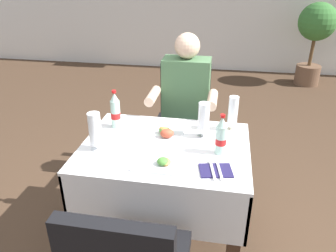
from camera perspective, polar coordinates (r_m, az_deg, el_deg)
The scene contains 12 objects.
main_dining_table at distance 2.08m, azimuth -0.49°, elevation -7.69°, with size 1.00×0.77×0.73m.
chair_far_diner_seat at distance 2.75m, azimuth 2.50°, elevation 1.45°, with size 0.44×0.50×0.97m.
seated_diner_far at distance 2.58m, azimuth 2.93°, elevation 3.54°, with size 0.50×0.46×1.26m.
plate_near_camera at distance 1.81m, azimuth -1.60°, elevation -6.04°, with size 0.25×0.25×0.05m.
plate_far_diner at distance 2.07m, azimuth -0.49°, elevation -1.26°, with size 0.23×0.23×0.07m.
beer_glass_left at distance 2.16m, azimuth 11.14°, elevation 2.12°, with size 0.07×0.07×0.23m.
beer_glass_middle at distance 2.04m, azimuth 6.16°, elevation 0.99°, with size 0.07×0.07×0.23m.
beer_glass_right at distance 1.93m, azimuth -12.48°, elevation -0.82°, with size 0.07×0.07×0.23m.
cola_bottle_primary at distance 1.88m, azimuth 9.17°, elevation -1.84°, with size 0.06×0.06×0.24m.
cola_bottle_secondary at distance 2.18m, azimuth -9.08°, elevation 2.52°, with size 0.06×0.06×0.26m.
napkin_cutlery_set at distance 1.77m, azimuth 8.25°, elevation -7.59°, with size 0.19×0.20×0.01m.
potted_plant_corner at distance 5.47m, azimuth 24.13°, elevation 14.51°, with size 0.54×0.54×1.21m.
Camera 1 is at (0.26, -1.52, 1.72)m, focal length 35.27 mm.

